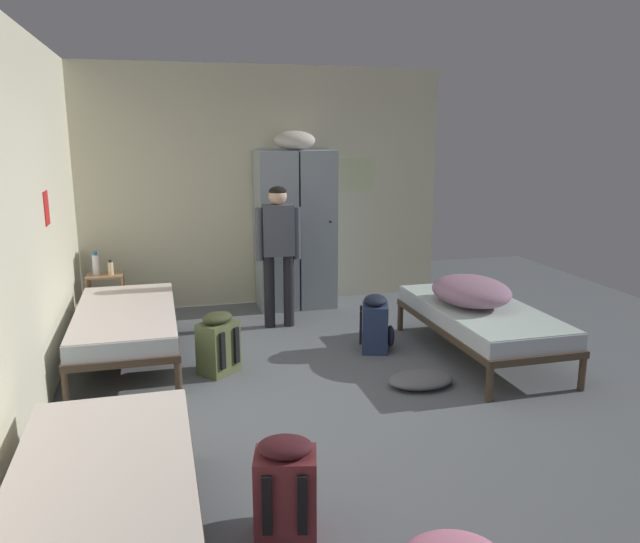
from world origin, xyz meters
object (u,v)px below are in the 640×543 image
bed_left_rear (126,321)px  clothes_pile_grey (421,380)px  locker_bank (295,226)px  shelf_unit (106,295)px  lotion_bottle (111,268)px  backpack_olive (217,344)px  water_bottle (96,264)px  bed_left_front (102,495)px  person_traveler (278,243)px  bed_right (481,317)px  backpack_navy (376,324)px  backpack_maroon (286,488)px  bedding_heap (471,291)px

bed_left_rear → clothes_pile_grey: bed_left_rear is taller
locker_bank → clothes_pile_grey: locker_bank is taller
shelf_unit → lotion_bottle: (0.07, -0.04, 0.30)m
locker_bank → backpack_olive: locker_bank is taller
clothes_pile_grey → locker_bank: bearing=100.1°
locker_bank → lotion_bottle: (-2.08, -0.28, -0.33)m
locker_bank → water_bottle: locker_bank is taller
bed_left_front → locker_bank: bearing=66.0°
shelf_unit → person_traveler: (1.80, -0.51, 0.57)m
water_bottle → lotion_bottle: bearing=-21.8°
water_bottle → backpack_olive: water_bottle is taller
bed_right → backpack_navy: backpack_navy is taller
shelf_unit → backpack_maroon: size_ratio=1.04×
backpack_navy → backpack_maroon: (-1.40, -2.51, 0.00)m
shelf_unit → lotion_bottle: bearing=-29.7°
lotion_bottle → backpack_navy: bearing=-30.3°
bedding_heap → backpack_navy: bearing=158.1°
bed_right → lotion_bottle: (-3.36, 1.85, 0.26)m
locker_bank → bedding_heap: (1.21, -2.05, -0.35)m
bed_left_rear → backpack_olive: bearing=-33.7°
bed_right → person_traveler: bearing=139.7°
shelf_unit → water_bottle: water_bottle is taller
bed_right → backpack_olive: backpack_olive is taller
locker_bank → person_traveler: 0.82m
clothes_pile_grey → person_traveler: bearing=113.4°
bed_right → clothes_pile_grey: 1.01m
bed_left_front → lotion_bottle: lotion_bottle is taller
locker_bank → backpack_maroon: 4.41m
bedding_heap → water_bottle: bearing=152.0°
bedding_heap → lotion_bottle: 3.74m
backpack_navy → clothes_pile_grey: bearing=-85.7°
bed_left_front → backpack_maroon: bearing=1.7°
bed_right → person_traveler: size_ratio=1.26×
lotion_bottle → backpack_navy: 2.90m
water_bottle → backpack_olive: bearing=-56.8°
locker_bank → bedding_heap: bearing=-59.4°
locker_bank → backpack_olive: (-1.13, -1.90, -0.71)m
water_bottle → backpack_navy: size_ratio=0.45×
water_bottle → person_traveler: bearing=-15.7°
shelf_unit → bed_right: bearing=-28.9°
bed_left_front → person_traveler: bearing=66.2°
water_bottle → clothes_pile_grey: (2.70, -2.42, -0.63)m
person_traveler → lotion_bottle: 1.81m
water_bottle → clothes_pile_grey: 3.68m
shelf_unit → bed_right: shelf_unit is taller
shelf_unit → clothes_pile_grey: shelf_unit is taller
bed_right → backpack_olive: 2.42m
bed_left_front → backpack_olive: bearing=71.8°
locker_bank → backpack_maroon: (-1.00, -4.23, -0.71)m
bed_right → clothes_pile_grey: size_ratio=3.41×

